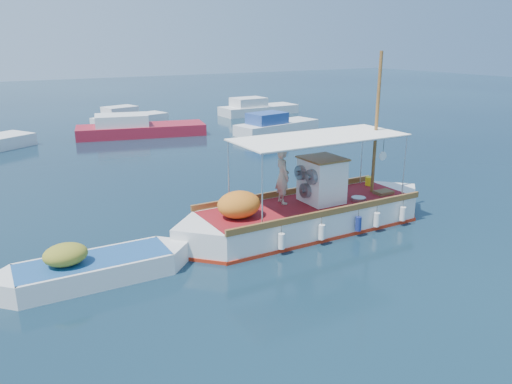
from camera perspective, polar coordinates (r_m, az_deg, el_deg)
ground at (r=18.90m, az=4.09°, el=-3.85°), size 160.00×160.00×0.00m
fishing_caique at (r=18.44m, az=5.89°, el=-2.51°), size 10.75×3.13×6.55m
dinghy at (r=15.39m, az=-18.16°, el=-8.53°), size 5.96×1.77×1.45m
bg_boat_n at (r=37.47m, az=-13.40°, el=7.00°), size 9.46×4.82×1.80m
bg_boat_ne at (r=37.62m, az=2.17°, el=7.49°), size 7.01×3.35×1.80m
bg_boat_e at (r=47.25m, az=0.06°, el=9.45°), size 7.38×2.72×1.80m
bg_boat_far_n at (r=42.40m, az=-14.37°, el=8.05°), size 6.48×3.56×1.80m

